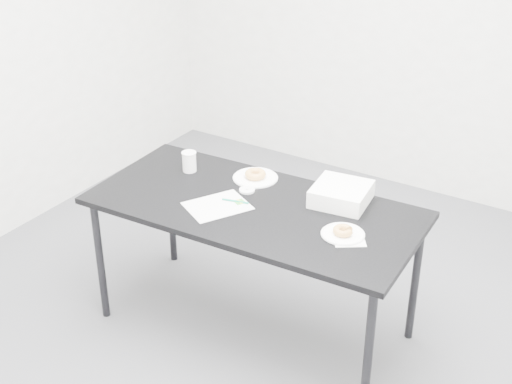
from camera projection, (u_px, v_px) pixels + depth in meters
The scene contains 14 objects.
floor at pixel (265, 316), 4.13m from camera, with size 4.00×4.00×0.00m, color #535358.
wall_back at pixel (415, 11), 4.99m from camera, with size 4.00×0.02×2.70m, color white.
table at pixel (254, 215), 3.71m from camera, with size 1.75×0.88×0.78m.
scorecard at pixel (217, 206), 3.67m from camera, with size 0.24×0.31×0.00m, color white.
logo_patch at pixel (240, 202), 3.70m from camera, with size 0.05×0.05×0.00m, color green.
pen at pixel (235, 201), 3.70m from camera, with size 0.01×0.01×0.14m, color #0B7E61.
napkin at pixel (349, 239), 3.39m from camera, with size 0.15×0.15×0.00m, color white.
plate_near at pixel (343, 234), 3.42m from camera, with size 0.21×0.21×0.01m, color white.
donut_near at pixel (343, 231), 3.41m from camera, with size 0.10×0.10×0.03m, color #CB8E40.
plate_far at pixel (255, 178), 3.95m from camera, with size 0.25×0.25×0.01m, color white.
donut_far at pixel (255, 174), 3.94m from camera, with size 0.12×0.12×0.04m, color #CB8E40.
coffee_cup at pixel (189, 162), 4.01m from camera, with size 0.08×0.08×0.12m, color white.
cup_lid at pixel (247, 190), 3.82m from camera, with size 0.08×0.08×0.01m, color white.
bakery_box at pixel (341, 194), 3.69m from camera, with size 0.28×0.28×0.09m, color white.
Camera 1 is at (1.70, -2.83, 2.57)m, focal length 50.00 mm.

